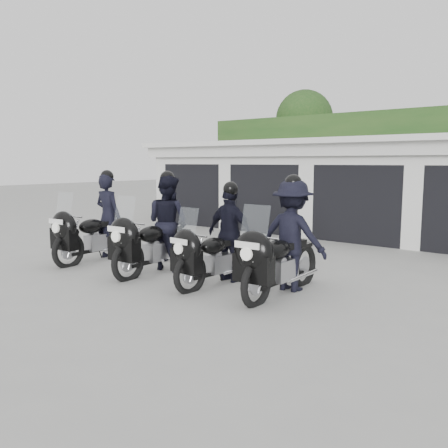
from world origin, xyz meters
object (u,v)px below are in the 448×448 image
Objects in this scene: police_bike_d at (287,241)px; police_bike_b at (161,228)px; police_bike_c at (224,239)px; police_bike_a at (97,224)px.

police_bike_b is at bearing -177.33° from police_bike_d.
police_bike_d reaches higher than police_bike_c.
police_bike_a is at bearing -177.05° from police_bike_d.
police_bike_c is (3.59, 0.22, -0.02)m from police_bike_a.
police_bike_a reaches higher than police_bike_c.
police_bike_b is 1.09× the size of police_bike_c.
police_bike_c is at bearing -2.26° from police_bike_b.
police_bike_c is (1.65, 0.04, -0.07)m from police_bike_b.
police_bike_d is (2.91, 0.23, -0.00)m from police_bike_b.
police_bike_c is at bearing -0.73° from police_bike_a.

